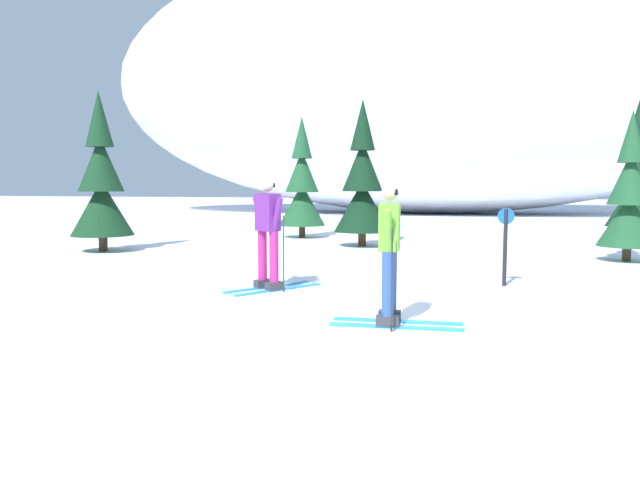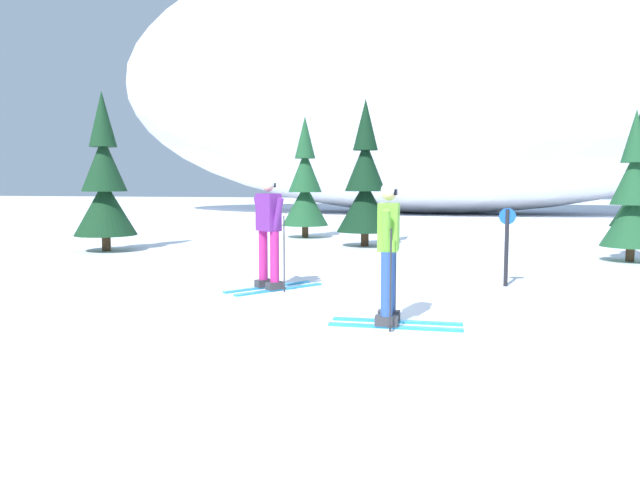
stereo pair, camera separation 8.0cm
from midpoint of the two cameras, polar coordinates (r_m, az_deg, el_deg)
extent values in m
plane|color=white|center=(8.71, 4.61, -6.36)|extent=(120.00, 120.00, 0.00)
cube|color=#2893CC|center=(7.84, 7.53, -7.60)|extent=(1.64, 0.13, 0.03)
cube|color=#2893CC|center=(7.54, 7.35, -8.13)|extent=(1.64, 0.13, 0.03)
cube|color=#38383D|center=(7.83, 6.80, -7.05)|extent=(0.28, 0.15, 0.12)
cube|color=#38383D|center=(7.53, 6.59, -7.55)|extent=(0.28, 0.15, 0.12)
cylinder|color=#2D519E|center=(7.75, 6.84, -3.76)|extent=(0.15, 0.15, 0.79)
cylinder|color=#2D519E|center=(7.44, 6.63, -4.14)|extent=(0.15, 0.15, 0.79)
cube|color=#75C638|center=(7.51, 6.80, 1.24)|extent=(0.25, 0.40, 0.58)
cylinder|color=#75C638|center=(7.76, 6.95, 0.97)|extent=(0.10, 0.28, 0.58)
cylinder|color=#75C638|center=(7.27, 6.62, 0.68)|extent=(0.10, 0.28, 0.58)
sphere|color=beige|center=(7.49, 6.83, 4.42)|extent=(0.19, 0.19, 0.19)
sphere|color=white|center=(7.49, 6.83, 4.65)|extent=(0.21, 0.21, 0.21)
cube|color=black|center=(7.49, 7.45, 4.49)|extent=(0.04, 0.15, 0.07)
cylinder|color=#2D2D33|center=(7.91, 7.40, -3.03)|extent=(0.02, 0.02, 1.24)
cylinder|color=#2D2D33|center=(8.01, 7.35, -6.99)|extent=(0.07, 0.07, 0.01)
cylinder|color=#2D2D33|center=(7.24, 6.98, -3.80)|extent=(0.02, 0.02, 1.24)
cylinder|color=#2D2D33|center=(7.35, 6.93, -8.11)|extent=(0.07, 0.07, 0.01)
cube|color=#2893CC|center=(10.32, -4.66, -4.41)|extent=(1.13, 1.43, 0.03)
cube|color=#2893CC|center=(10.06, -3.58, -4.66)|extent=(1.13, 1.43, 0.03)
cube|color=#38383D|center=(10.25, -5.12, -4.05)|extent=(0.28, 0.31, 0.12)
cube|color=#38383D|center=(9.99, -4.05, -4.30)|extent=(0.28, 0.31, 0.12)
cylinder|color=#B7237A|center=(10.19, -5.14, -1.41)|extent=(0.15, 0.15, 0.83)
cylinder|color=#B7237A|center=(9.92, -4.07, -1.59)|extent=(0.15, 0.15, 0.83)
cube|color=#6B2889|center=(9.99, -4.64, 2.63)|extent=(0.48, 0.44, 0.62)
cylinder|color=#6B2889|center=(10.21, -5.47, 2.44)|extent=(0.28, 0.25, 0.58)
cylinder|color=#6B2889|center=(9.78, -3.78, 2.33)|extent=(0.28, 0.25, 0.58)
sphere|color=beige|center=(9.98, -4.66, 5.11)|extent=(0.19, 0.19, 0.19)
sphere|color=white|center=(9.98, -4.66, 5.28)|extent=(0.21, 0.21, 0.21)
cube|color=black|center=(10.03, -4.28, 5.17)|extent=(0.14, 0.12, 0.07)
cylinder|color=#2D2D33|center=(10.36, -5.44, -0.97)|extent=(0.02, 0.02, 1.25)
cylinder|color=#2D2D33|center=(10.44, -5.41, -4.05)|extent=(0.07, 0.07, 0.01)
cylinder|color=#2D2D33|center=(9.80, -3.16, -1.33)|extent=(0.02, 0.02, 1.25)
cylinder|color=#2D2D33|center=(9.88, -3.15, -4.58)|extent=(0.07, 0.07, 0.01)
cylinder|color=#47301E|center=(16.67, -19.35, -0.03)|extent=(0.22, 0.22, 0.55)
cone|color=#14381E|center=(16.61, -19.44, 2.88)|extent=(1.59, 1.59, 1.42)
cone|color=#14381E|center=(16.61, -19.56, 6.79)|extent=(1.14, 1.14, 1.42)
cone|color=#14381E|center=(16.68, -19.69, 10.70)|extent=(0.70, 0.70, 1.42)
cylinder|color=#47301E|center=(19.63, -1.29, 1.02)|extent=(0.21, 0.21, 0.53)
cone|color=#1E512D|center=(19.58, -1.29, 3.35)|extent=(1.50, 1.50, 1.35)
cone|color=#1E512D|center=(19.57, -1.30, 6.51)|extent=(1.08, 1.08, 1.35)
cone|color=#1E512D|center=(19.62, -1.31, 9.65)|extent=(0.66, 0.66, 1.35)
cylinder|color=#47301E|center=(16.97, 4.37, 0.35)|extent=(0.22, 0.22, 0.55)
cone|color=black|center=(16.91, 4.39, 3.18)|extent=(1.57, 1.57, 1.41)
cone|color=black|center=(16.90, 4.42, 7.00)|extent=(1.13, 1.13, 1.41)
cone|color=black|center=(16.97, 4.45, 10.80)|extent=(0.69, 0.69, 1.41)
cylinder|color=#47301E|center=(15.33, 27.30, -0.97)|extent=(0.18, 0.18, 0.46)
cone|color=#1E512D|center=(15.27, 27.41, 1.64)|extent=(1.31, 1.31, 1.17)
cone|color=#1E512D|center=(15.25, 27.57, 5.16)|extent=(0.94, 0.94, 1.17)
cone|color=#1E512D|center=(15.28, 27.72, 8.68)|extent=(0.58, 0.58, 1.17)
cylinder|color=#47301E|center=(20.81, 27.92, 0.72)|extent=(0.24, 0.24, 0.59)
cone|color=black|center=(20.76, 28.03, 3.20)|extent=(1.69, 1.69, 1.51)
ellipsoid|color=white|center=(36.12, 11.30, 15.02)|extent=(38.38, 15.42, 15.70)
cylinder|color=black|center=(10.84, 17.35, -0.72)|extent=(0.07, 0.07, 1.32)
cylinder|color=blue|center=(10.80, 17.43, 2.14)|extent=(0.28, 0.02, 0.28)
camera|label=1|loc=(0.04, -89.74, 0.03)|focal=34.00mm
camera|label=2|loc=(0.04, 90.26, -0.03)|focal=34.00mm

